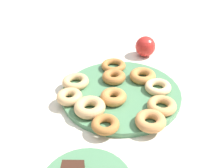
% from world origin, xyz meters
% --- Properties ---
extents(ground_plane, '(2.40, 2.40, 0.00)m').
position_xyz_m(ground_plane, '(0.00, 0.00, 0.00)').
color(ground_plane, beige).
extents(donut_plate, '(0.38, 0.38, 0.02)m').
position_xyz_m(donut_plate, '(0.00, 0.00, 0.01)').
color(donut_plate, '#4C7F56').
rests_on(donut_plate, ground_plane).
extents(donut_0, '(0.10, 0.10, 0.03)m').
position_xyz_m(donut_0, '(-0.02, 0.17, 0.03)').
color(donut_0, tan).
rests_on(donut_0, donut_plate).
extents(donut_1, '(0.12, 0.12, 0.02)m').
position_xyz_m(donut_1, '(0.14, 0.00, 0.03)').
color(donut_1, '#AD6B33').
rests_on(donut_1, donut_plate).
extents(donut_2, '(0.10, 0.10, 0.03)m').
position_xyz_m(donut_2, '(0.06, -0.09, 0.03)').
color(donut_2, '#BC7A3D').
rests_on(donut_2, donut_plate).
extents(donut_3, '(0.10, 0.10, 0.03)m').
position_xyz_m(donut_3, '(-0.05, 0.03, 0.03)').
color(donut_3, '#BC7A3D').
rests_on(donut_3, donut_plate).
extents(donut_4, '(0.12, 0.12, 0.03)m').
position_xyz_m(donut_4, '(-0.17, -0.05, 0.03)').
color(donut_4, '#C6844C').
rests_on(donut_4, donut_plate).
extents(donut_5, '(0.12, 0.12, 0.03)m').
position_xyz_m(donut_5, '(-0.11, -0.10, 0.03)').
color(donut_5, tan).
rests_on(donut_5, donut_plate).
extents(donut_6, '(0.10, 0.10, 0.02)m').
position_xyz_m(donut_6, '(0.06, 0.14, 0.03)').
color(donut_6, tan).
rests_on(donut_6, donut_plate).
extents(donut_7, '(0.09, 0.09, 0.03)m').
position_xyz_m(donut_7, '(-0.08, 0.11, 0.03)').
color(donut_7, tan).
rests_on(donut_7, donut_plate).
extents(donut_8, '(0.10, 0.10, 0.03)m').
position_xyz_m(donut_8, '(0.06, 0.01, 0.03)').
color(donut_8, '#AD6B33').
rests_on(donut_8, donut_plate).
extents(donut_9, '(0.11, 0.11, 0.02)m').
position_xyz_m(donut_9, '(-0.16, 0.07, 0.03)').
color(donut_9, '#AD6B33').
rests_on(donut_9, donut_plate).
extents(donut_10, '(0.09, 0.09, 0.02)m').
position_xyz_m(donut_10, '(-0.02, -0.12, 0.03)').
color(donut_10, '#EABC84').
rests_on(donut_10, donut_plate).
extents(apple, '(0.08, 0.08, 0.08)m').
position_xyz_m(apple, '(0.25, -0.15, 0.04)').
color(apple, red).
rests_on(apple, ground_plane).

